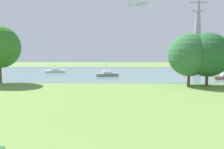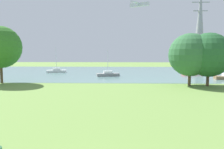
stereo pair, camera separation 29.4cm
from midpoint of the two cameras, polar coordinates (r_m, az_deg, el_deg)
ground_plane at (r=30.08m, az=-1.19°, el=-4.36°), size 160.00×160.00×0.00m
water_surface at (r=57.83m, az=0.00°, el=0.58°), size 140.00×40.00×0.02m
sailboat_white at (r=58.60m, az=-14.19°, el=0.91°), size 5.02×2.68×6.35m
sailboat_red at (r=56.78m, az=18.87°, el=0.63°), size 5.03×2.93×7.05m
sailboat_gray at (r=48.67m, az=-1.48°, el=0.10°), size 5.02×2.65×5.46m
tree_east_near at (r=37.24m, az=18.54°, el=4.68°), size 6.61×6.61×8.07m
tree_mid_shore at (r=37.64m, az=22.58°, el=4.55°), size 6.68×6.68×8.11m
electricity_pylon at (r=89.97m, az=20.51°, el=11.16°), size 6.40×4.40×28.39m
light_aircraft at (r=76.23m, az=6.31°, el=16.97°), size 6.15×7.91×2.10m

